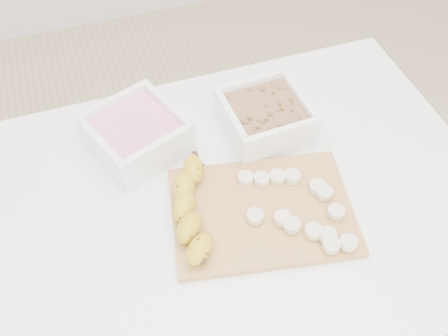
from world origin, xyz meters
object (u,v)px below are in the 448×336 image
object	(u,v)px
table	(229,227)
cutting_board	(262,211)
bowl_yogurt	(137,133)
banana	(192,209)
bowl_granola	(265,116)

from	to	relation	value
table	cutting_board	world-z (taller)	cutting_board
bowl_yogurt	banana	xyz separation A→B (m)	(0.05, -0.20, -0.01)
table	banana	xyz separation A→B (m)	(-0.08, -0.02, 0.13)
bowl_yogurt	bowl_granola	bearing A→B (deg)	-8.12
banana	bowl_granola	bearing A→B (deg)	63.81
bowl_yogurt	banana	distance (m)	0.21
cutting_board	banana	size ratio (longest dim) A/B	1.45
bowl_yogurt	banana	world-z (taller)	bowl_yogurt
cutting_board	bowl_yogurt	bearing A→B (deg)	127.20
table	bowl_granola	size ratio (longest dim) A/B	5.81
bowl_granola	banana	size ratio (longest dim) A/B	0.77
banana	table	bearing A→B (deg)	39.65
table	cutting_board	distance (m)	0.12
table	banana	bearing A→B (deg)	-164.89
cutting_board	banana	world-z (taller)	banana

